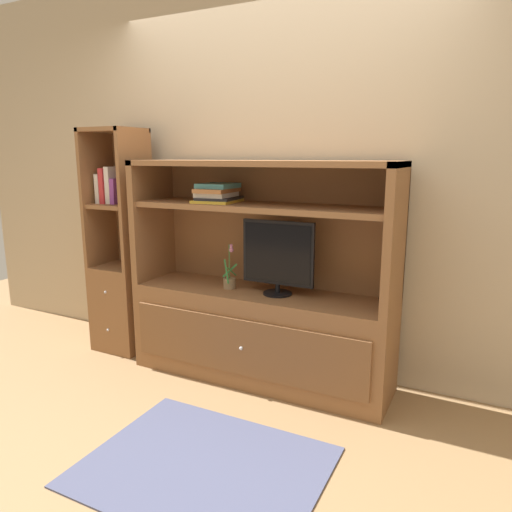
{
  "coord_description": "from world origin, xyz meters",
  "views": [
    {
      "loc": [
        1.34,
        -2.32,
        1.5
      ],
      "look_at": [
        0.0,
        0.35,
        0.87
      ],
      "focal_mm": 33.14,
      "sensor_mm": 36.0,
      "label": 1
    }
  ],
  "objects": [
    {
      "name": "upright_book_row",
      "position": [
        -1.26,
        0.4,
        1.27
      ],
      "size": [
        0.18,
        0.16,
        0.28
      ],
      "color": "silver",
      "rests_on": "bookshelf_tall"
    },
    {
      "name": "magazine_stack",
      "position": [
        -0.31,
        0.4,
        1.26
      ],
      "size": [
        0.29,
        0.33,
        0.13
      ],
      "color": "gold",
      "rests_on": "media_console"
    },
    {
      "name": "bookshelf_tall",
      "position": [
        -1.2,
        0.41,
        0.58
      ],
      "size": [
        0.4,
        0.37,
        1.7
      ],
      "color": "brown",
      "rests_on": "ground_plane"
    },
    {
      "name": "tv_monitor",
      "position": [
        0.14,
        0.39,
        0.87
      ],
      "size": [
        0.49,
        0.19,
        0.48
      ],
      "color": "black",
      "rests_on": "media_console"
    },
    {
      "name": "potted_plant",
      "position": [
        -0.21,
        0.38,
        0.68
      ],
      "size": [
        0.1,
        0.1,
        0.31
      ],
      "color": "#8C7251",
      "rests_on": "media_console"
    },
    {
      "name": "ground_plane",
      "position": [
        0.0,
        0.0,
        0.0
      ],
      "size": [
        8.0,
        8.0,
        0.0
      ],
      "primitive_type": "plane",
      "color": "#99754C"
    },
    {
      "name": "media_console",
      "position": [
        0.0,
        0.41,
        0.47
      ],
      "size": [
        1.78,
        0.51,
        1.47
      ],
      "color": "brown",
      "rests_on": "ground_plane"
    },
    {
      "name": "area_rug",
      "position": [
        0.19,
        -0.6,
        0.01
      ],
      "size": [
        1.16,
        0.91,
        0.01
      ],
      "primitive_type": "cube",
      "color": "#4C5170",
      "rests_on": "ground_plane"
    },
    {
      "name": "painted_rear_wall",
      "position": [
        0.0,
        0.75,
        1.4
      ],
      "size": [
        6.0,
        0.1,
        2.8
      ],
      "primitive_type": "cube",
      "color": "tan",
      "rests_on": "ground_plane"
    }
  ]
}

